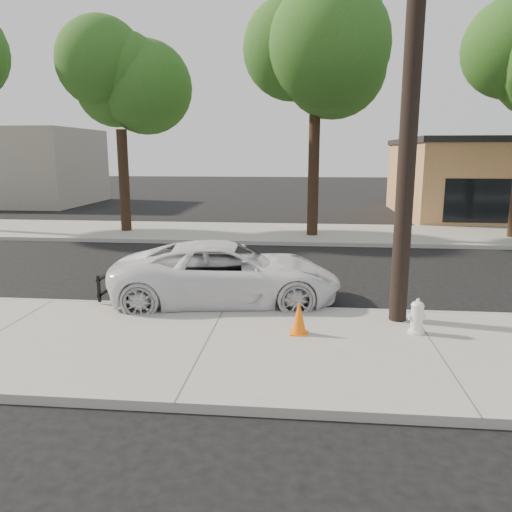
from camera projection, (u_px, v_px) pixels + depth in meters
name	position (u px, v px, depth m)	size (l,w,h in m)	color
ground	(239.00, 287.00, 13.08)	(120.00, 120.00, 0.00)	black
near_sidewalk	(206.00, 346.00, 8.88)	(90.00, 4.40, 0.15)	gray
far_sidewalk	(265.00, 233.00, 21.35)	(90.00, 5.00, 0.15)	gray
curb_near	(226.00, 308.00, 11.02)	(90.00, 0.12, 0.16)	#9E9B93
utility_pole	(411.00, 84.00, 9.15)	(1.40, 0.34, 9.00)	black
tree_b	(122.00, 85.00, 20.24)	(4.34, 4.20, 8.45)	black
tree_c	(322.00, 60.00, 18.90)	(4.96, 4.80, 9.55)	black
police_cruiser	(227.00, 273.00, 11.50)	(2.40, 5.20, 1.45)	white
fire_hydrant	(417.00, 318.00, 9.26)	(0.33, 0.30, 0.62)	white
traffic_cone	(299.00, 318.00, 9.23)	(0.33, 0.33, 0.64)	orange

